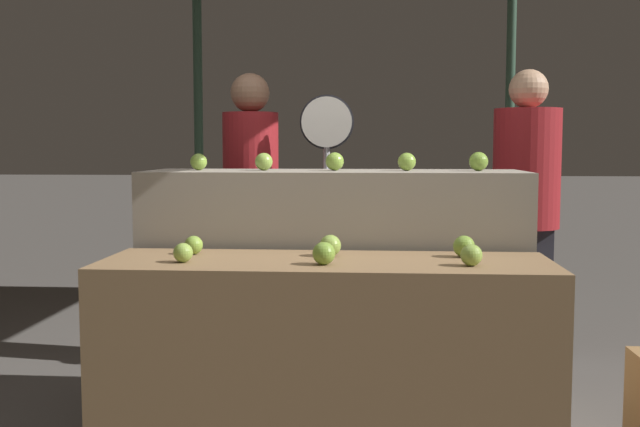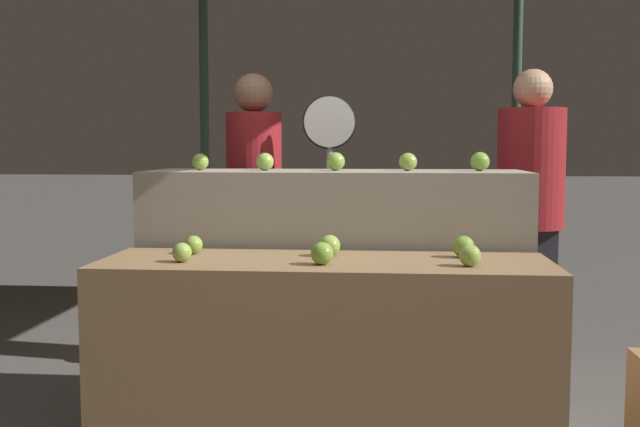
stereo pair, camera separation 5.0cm
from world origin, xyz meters
name	(u,v)px [view 2 (the right image)]	position (x,y,z in m)	size (l,w,h in m)	color
display_counter_front	(325,367)	(0.00, 0.00, 0.41)	(1.70, 0.55, 0.82)	olive
display_counter_back	(335,295)	(0.00, 0.60, 0.57)	(1.70, 0.55, 1.14)	gray
apple_front_0	(182,252)	(-0.52, -0.10, 0.86)	(0.07, 0.07, 0.07)	#8EB247
apple_front_1	(322,253)	(0.00, -0.11, 0.86)	(0.08, 0.08, 0.08)	#7AA338
apple_front_2	(470,255)	(0.53, -0.10, 0.86)	(0.08, 0.08, 0.08)	#8EB247
apple_front_3	(193,245)	(-0.54, 0.12, 0.86)	(0.07, 0.07, 0.07)	#84AD3D
apple_front_4	(329,246)	(0.01, 0.10, 0.87)	(0.08, 0.08, 0.08)	#8EB247
apple_front_5	(463,247)	(0.53, 0.12, 0.87)	(0.08, 0.08, 0.08)	#7AA338
apple_back_0	(200,162)	(-0.63, 0.61, 1.18)	(0.08, 0.08, 0.08)	#84AD3D
apple_back_1	(265,162)	(-0.32, 0.59, 1.18)	(0.08, 0.08, 0.08)	#8EB247
apple_back_2	(336,161)	(0.00, 0.60, 1.18)	(0.08, 0.08, 0.08)	#84AD3D
apple_back_3	(408,162)	(0.33, 0.60, 1.18)	(0.08, 0.08, 0.08)	#84AD3D
apple_back_4	(480,162)	(0.64, 0.60, 1.18)	(0.09, 0.09, 0.09)	#7AA338
produce_scale	(329,172)	(-0.08, 1.21, 1.11)	(0.29, 0.20, 1.53)	#99999E
person_vendor_at_scale	(254,197)	(-0.51, 1.37, 0.97)	(0.34, 0.34, 1.66)	#2D2D38
person_customer_left	(530,196)	(1.05, 1.58, 0.97)	(0.41, 0.41, 1.69)	#2D2D38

